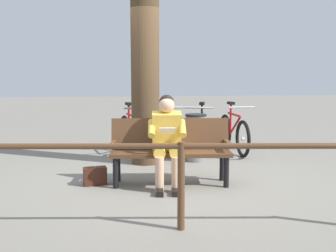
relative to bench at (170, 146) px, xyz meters
name	(u,v)px	position (x,y,z in m)	size (l,w,h in m)	color
ground_plane	(173,180)	(-0.05, -0.10, -0.51)	(40.00, 40.00, 0.00)	slate
bench	(170,146)	(0.00, 0.00, 0.00)	(1.64, 0.62, 0.87)	#51331E
person_reading	(167,136)	(0.07, 0.16, 0.16)	(0.51, 0.79, 1.20)	gold
handbag	(95,176)	(1.01, -0.01, -0.39)	(0.30, 0.14, 0.24)	#3F1E14
tree_trunk	(145,63)	(0.25, -1.26, 1.14)	(0.46, 0.46, 3.28)	#4C3823
litter_bin	(196,137)	(-0.60, -1.32, -0.11)	(0.36, 0.36, 0.80)	slate
bicycle_red	(233,133)	(-1.45, -2.01, -0.15)	(0.48, 1.68, 0.94)	black
bicycle_purple	(201,134)	(-0.82, -1.99, -0.15)	(0.61, 1.63, 0.94)	black
bicycle_silver	(172,133)	(-0.30, -2.10, -0.15)	(0.48, 1.68, 0.94)	black
bicycle_orange	(132,134)	(0.46, -2.06, -0.15)	(0.55, 1.65, 0.94)	black
railing_fence	(181,167)	(0.11, 1.67, 0.10)	(3.72, 0.47, 0.85)	#51331E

